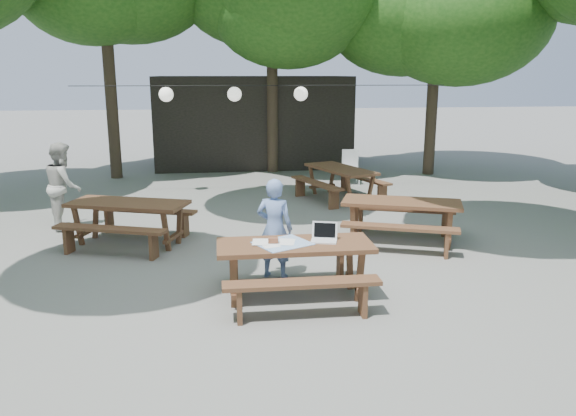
# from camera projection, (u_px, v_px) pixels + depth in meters

# --- Properties ---
(ground) EXTENTS (80.00, 80.00, 0.00)m
(ground) POSITION_uv_depth(u_px,v_px,m) (265.00, 277.00, 8.15)
(ground) COLOR #62625E
(ground) RESTS_ON ground
(pavilion) EXTENTS (6.00, 3.00, 2.80)m
(pavilion) POSITION_uv_depth(u_px,v_px,m) (252.00, 121.00, 18.01)
(pavilion) COLOR black
(pavilion) RESTS_ON ground
(main_picnic_table) EXTENTS (2.00, 1.58, 0.75)m
(main_picnic_table) POSITION_uv_depth(u_px,v_px,m) (295.00, 270.00, 7.31)
(main_picnic_table) COLOR #52311D
(main_picnic_table) RESTS_ON ground
(picnic_table_nw) EXTENTS (2.31, 2.12, 0.75)m
(picnic_table_nw) POSITION_uv_depth(u_px,v_px,m) (129.00, 223.00, 9.62)
(picnic_table_nw) COLOR #52311D
(picnic_table_nw) RESTS_ON ground
(picnic_table_ne) EXTENTS (2.33, 2.14, 0.75)m
(picnic_table_ne) POSITION_uv_depth(u_px,v_px,m) (401.00, 221.00, 9.71)
(picnic_table_ne) COLOR #52311D
(picnic_table_ne) RESTS_ON ground
(picnic_table_far_e) EXTENTS (2.15, 2.34, 0.75)m
(picnic_table_far_e) POSITION_uv_depth(u_px,v_px,m) (340.00, 183.00, 13.08)
(picnic_table_far_e) COLOR #52311D
(picnic_table_far_e) RESTS_ON ground
(woman) EXTENTS (0.62, 0.53, 1.45)m
(woman) POSITION_uv_depth(u_px,v_px,m) (275.00, 229.00, 8.00)
(woman) COLOR #708FCD
(woman) RESTS_ON ground
(second_person) EXTENTS (0.79, 0.92, 1.64)m
(second_person) POSITION_uv_depth(u_px,v_px,m) (63.00, 186.00, 10.58)
(second_person) COLOR beige
(second_person) RESTS_ON ground
(plastic_chair) EXTENTS (0.47, 0.47, 0.90)m
(plastic_chair) POSITION_uv_depth(u_px,v_px,m) (351.00, 174.00, 15.01)
(plastic_chair) COLOR silver
(plastic_chair) RESTS_ON ground
(laptop) EXTENTS (0.39, 0.34, 0.24)m
(laptop) POSITION_uv_depth(u_px,v_px,m) (324.00, 236.00, 7.33)
(laptop) COLOR white
(laptop) RESTS_ON main_picnic_table
(tabletop_clutter) EXTENTS (0.83, 0.78, 0.08)m
(tabletop_clutter) POSITION_uv_depth(u_px,v_px,m) (280.00, 243.00, 7.20)
(tabletop_clutter) COLOR #3C7DCC
(tabletop_clutter) RESTS_ON main_picnic_table
(paper_lanterns) EXTENTS (9.00, 0.34, 0.38)m
(paper_lanterns) POSITION_uv_depth(u_px,v_px,m) (235.00, 94.00, 13.36)
(paper_lanterns) COLOR black
(paper_lanterns) RESTS_ON ground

